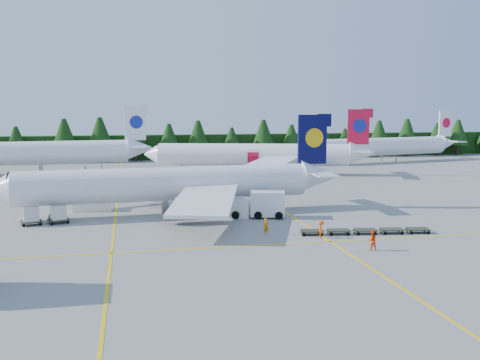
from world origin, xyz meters
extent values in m
plane|color=gray|center=(0.00, 0.00, 0.00)|extent=(320.00, 320.00, 0.00)
cube|color=yellow|center=(-14.00, 20.00, 0.01)|extent=(0.25, 120.00, 0.01)
cube|color=yellow|center=(6.00, 20.00, 0.01)|extent=(0.25, 120.00, 0.01)
cube|color=yellow|center=(0.00, -6.00, 0.01)|extent=(80.00, 0.25, 0.01)
cube|color=black|center=(0.00, 82.00, 3.00)|extent=(220.00, 4.00, 6.00)
cylinder|color=white|center=(-8.11, 10.66, 3.59)|extent=(34.04, 5.93, 3.98)
cube|color=#080739|center=(10.28, 11.72, 8.57)|extent=(3.80, 0.57, 6.18)
cube|color=white|center=(-5.62, 19.28, 2.99)|extent=(11.00, 16.09, 1.13)
cylinder|color=slate|center=(-7.45, 16.48, 1.59)|extent=(3.50, 2.28, 2.09)
cube|color=white|center=(-4.64, 2.38, 2.99)|extent=(9.57, 15.97, 1.13)
cylinder|color=slate|center=(-6.79, 4.95, 1.59)|extent=(3.50, 2.28, 2.09)
cylinder|color=slate|center=(-20.96, 9.91, 0.85)|extent=(0.24, 0.24, 1.69)
cylinder|color=white|center=(10.77, 46.07, 3.80)|extent=(35.75, 13.26, 4.22)
cone|color=white|center=(-7.99, 51.03, 3.80)|extent=(3.93, 4.83, 4.22)
cube|color=red|center=(29.63, 41.07, 9.07)|extent=(3.97, 1.38, 6.54)
cube|color=white|center=(16.12, 53.92, 3.16)|extent=(7.19, 16.14, 1.20)
cylinder|color=slate|center=(13.36, 51.71, 1.69)|extent=(4.03, 3.06, 2.21)
cube|color=white|center=(11.53, 36.59, 3.16)|extent=(13.89, 16.72, 1.20)
cylinder|color=slate|center=(10.22, 39.88, 1.69)|extent=(4.03, 3.06, 2.21)
cylinder|color=slate|center=(-2.40, 49.55, 0.90)|extent=(0.25, 0.25, 1.79)
cylinder|color=white|center=(-31.35, 56.61, 3.99)|extent=(37.90, 7.77, 4.43)
cube|color=white|center=(-10.94, 58.44, 9.52)|extent=(4.23, 0.76, 6.87)
cylinder|color=white|center=(45.72, 63.28, 3.68)|extent=(34.90, 11.04, 4.09)
cone|color=white|center=(27.28, 59.47, 3.68)|extent=(3.63, 4.59, 4.09)
cube|color=white|center=(64.26, 67.10, 8.80)|extent=(3.88, 1.14, 6.34)
cylinder|color=slate|center=(32.78, 60.60, 0.82)|extent=(0.25, 0.25, 1.64)
cube|color=white|center=(-16.72, 14.83, 0.61)|extent=(5.00, 3.12, 1.23)
cube|color=slate|center=(-16.40, 17.04, 2.57)|extent=(2.42, 4.67, 3.32)
cube|color=slate|center=(-16.07, 19.25, 4.08)|extent=(2.19, 1.62, 0.13)
cube|color=white|center=(0.01, 7.04, 1.12)|extent=(2.62, 2.62, 2.24)
cube|color=black|center=(0.01, 7.04, 1.66)|extent=(2.28, 2.43, 0.96)
cube|color=white|center=(3.11, 6.21, 1.60)|extent=(4.32, 3.26, 2.78)
cube|color=#333A2A|center=(5.21, -3.00, 0.40)|extent=(2.38, 1.74, 0.13)
cube|color=#333A2A|center=(7.89, -3.35, 0.40)|extent=(2.38, 1.74, 0.13)
cube|color=#333A2A|center=(10.57, -3.70, 0.40)|extent=(2.38, 1.74, 0.13)
cube|color=#333A2A|center=(13.25, -4.05, 0.40)|extent=(2.38, 1.74, 0.13)
cube|color=#333A2A|center=(15.93, -4.40, 0.40)|extent=(2.38, 1.74, 0.13)
cube|color=#333A2A|center=(-22.76, 7.41, 0.39)|extent=(2.55, 2.22, 0.14)
cube|color=silver|center=(-22.76, 7.41, 1.23)|extent=(1.88, 1.85, 1.52)
cube|color=#333A2A|center=(-19.99, 7.75, 0.39)|extent=(2.55, 2.22, 0.14)
cube|color=silver|center=(-19.99, 7.75, 1.23)|extent=(1.88, 1.85, 1.52)
imported|color=orange|center=(0.79, -1.99, 0.82)|extent=(0.68, 0.53, 1.64)
imported|color=#FF4205|center=(8.45, -9.59, 0.87)|extent=(0.90, 0.73, 1.74)
imported|color=#EA4804|center=(5.67, -4.33, 0.84)|extent=(0.67, 0.81, 1.68)
camera|label=1|loc=(-12.28, -52.08, 12.31)|focal=40.00mm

